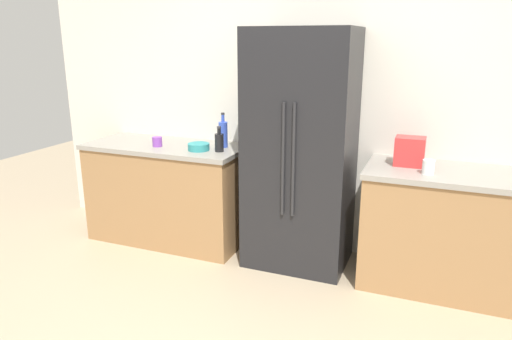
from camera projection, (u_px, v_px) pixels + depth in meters
kitchen_back_panel at (316, 77)px, 3.89m from camera, size 5.27×0.10×3.02m
counter_left at (169, 192)px, 4.29m from camera, size 1.44×0.66×0.90m
counter_right at (450, 230)px, 3.44m from camera, size 1.26×0.66×0.90m
refrigerator at (300, 151)px, 3.71m from camera, size 0.81×0.64×1.90m
toaster at (410, 151)px, 3.45m from camera, size 0.21×0.16×0.21m
bottle_a at (219, 142)px, 3.88m from camera, size 0.07×0.07×0.21m
bottle_b at (223, 134)px, 4.03m from camera, size 0.08×0.08×0.30m
cup_a at (157, 142)px, 4.08m from camera, size 0.08×0.08×0.08m
cup_c at (428, 167)px, 3.24m from camera, size 0.08×0.08×0.10m
bowl_a at (199, 147)px, 3.94m from camera, size 0.18×0.18×0.06m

